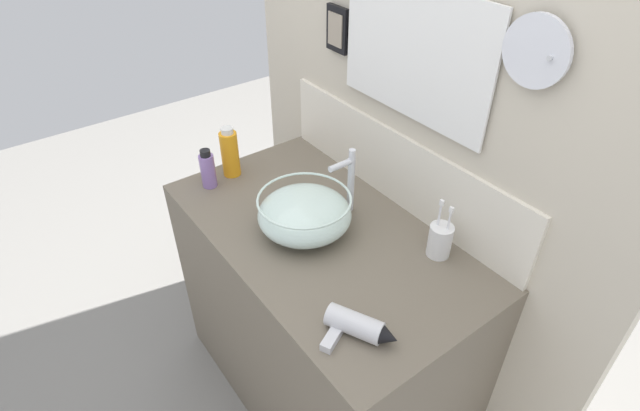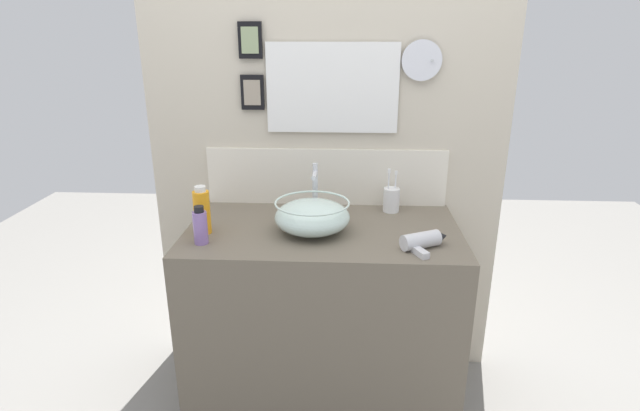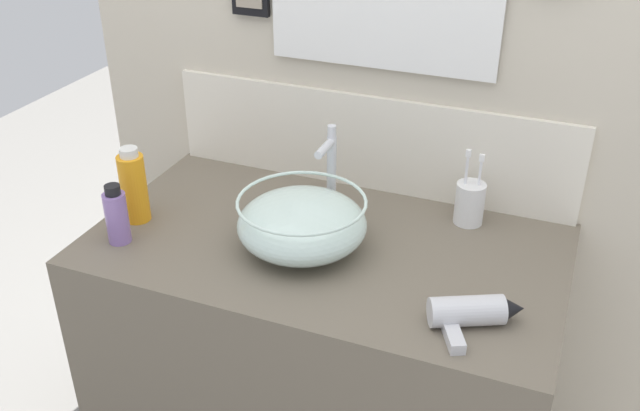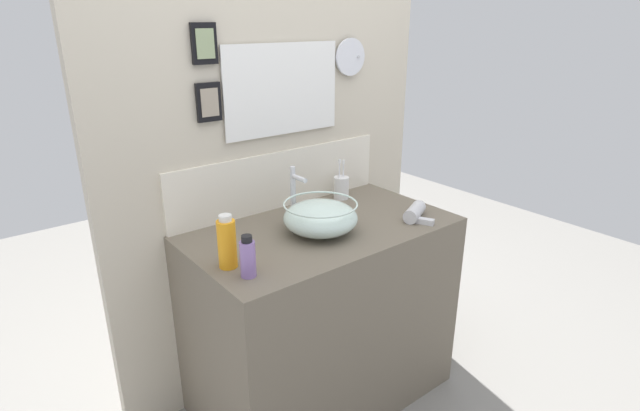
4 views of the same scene
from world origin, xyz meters
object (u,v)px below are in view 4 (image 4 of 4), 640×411
Objects in this scene: faucet at (294,191)px; lotion_bottle at (248,258)px; toothbrush_cup at (341,187)px; shampoo_bottle at (227,243)px; glass_bowl_sink at (321,217)px; hair_drier at (416,212)px.

lotion_bottle is at bearing -143.14° from faucet.
faucet is 1.20× the size of toothbrush_cup.
shampoo_bottle is at bearing -159.21° from toothbrush_cup.
faucet is at bearing 36.86° from lotion_bottle.
glass_bowl_sink is 1.54× the size of shampoo_bottle.
shampoo_bottle is (-0.77, -0.29, 0.04)m from toothbrush_cup.
glass_bowl_sink is 0.45m from hair_drier.
glass_bowl_sink is at bearing 3.94° from shampoo_bottle.
faucet reaches higher than lotion_bottle.
toothbrush_cup is (0.34, 0.26, -0.01)m from glass_bowl_sink.
hair_drier is 1.00× the size of toothbrush_cup.
hair_drier is at bearing 0.01° from lotion_bottle.
glass_bowl_sink reaches higher than hair_drier.
faucet is at bearing -165.90° from toothbrush_cup.
toothbrush_cup is 1.32× the size of lotion_bottle.
glass_bowl_sink is at bearing 17.74° from lotion_bottle.
glass_bowl_sink is 2.01× the size of lotion_bottle.
hair_drier is at bearing -36.16° from faucet.
shampoo_bottle is (-0.86, 0.10, 0.06)m from hair_drier.
hair_drier is (0.43, -0.31, -0.10)m from faucet.
toothbrush_cup is at bearing 27.78° from lotion_bottle.
faucet is at bearing 143.84° from hair_drier.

